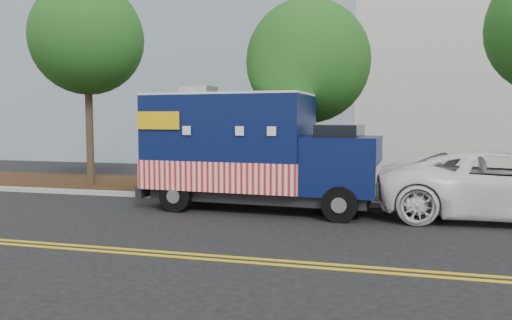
# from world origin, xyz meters

# --- Properties ---
(ground) EXTENTS (120.00, 120.00, 0.00)m
(ground) POSITION_xyz_m (0.00, 0.00, 0.00)
(ground) COLOR black
(ground) RESTS_ON ground
(curb) EXTENTS (120.00, 0.18, 0.15)m
(curb) POSITION_xyz_m (0.00, 1.40, 0.07)
(curb) COLOR #9E9E99
(curb) RESTS_ON ground
(mulch_strip) EXTENTS (120.00, 4.00, 0.15)m
(mulch_strip) POSITION_xyz_m (0.00, 3.50, 0.07)
(mulch_strip) COLOR black
(mulch_strip) RESTS_ON ground
(centerline_near) EXTENTS (120.00, 0.10, 0.01)m
(centerline_near) POSITION_xyz_m (0.00, -4.45, 0.01)
(centerline_near) COLOR gold
(centerline_near) RESTS_ON ground
(centerline_far) EXTENTS (120.00, 0.10, 0.01)m
(centerline_far) POSITION_xyz_m (0.00, -4.70, 0.01)
(centerline_far) COLOR gold
(centerline_far) RESTS_ON ground
(tree_a) EXTENTS (3.91, 3.91, 7.23)m
(tree_a) POSITION_xyz_m (-6.63, 2.76, 5.25)
(tree_a) COLOR #38281C
(tree_a) RESTS_ON ground
(tree_b) EXTENTS (3.85, 3.85, 6.18)m
(tree_b) POSITION_xyz_m (1.14, 2.74, 4.24)
(tree_b) COLOR #38281C
(tree_b) RESTS_ON ground
(sign_post) EXTENTS (0.06, 0.06, 2.40)m
(sign_post) POSITION_xyz_m (-3.21, 1.92, 1.20)
(sign_post) COLOR #473828
(sign_post) RESTS_ON ground
(food_truck) EXTENTS (6.54, 2.76, 3.38)m
(food_truck) POSITION_xyz_m (-0.08, 0.33, 1.53)
(food_truck) COLOR black
(food_truck) RESTS_ON ground
(white_car) EXTENTS (6.22, 2.94, 1.72)m
(white_car) POSITION_xyz_m (6.42, 0.47, 0.86)
(white_car) COLOR white
(white_car) RESTS_ON ground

